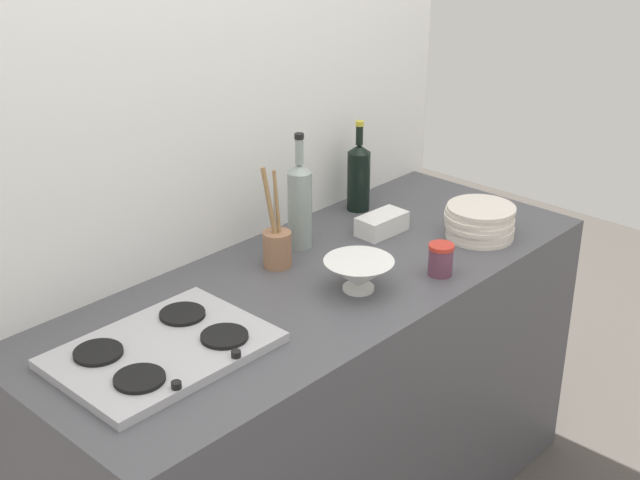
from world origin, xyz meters
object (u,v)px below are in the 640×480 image
(stovetop_hob, at_px, (163,350))
(plate_stack, at_px, (480,222))
(butter_dish, at_px, (382,224))
(mixing_bowl, at_px, (359,274))
(wine_bottle_mid_left, at_px, (359,176))
(utensil_crock, at_px, (277,245))
(condiment_jar_front, at_px, (441,259))
(wine_bottle_leftmost, at_px, (300,204))

(stovetop_hob, distance_m, plate_stack, 1.13)
(butter_dish, bearing_deg, mixing_bowl, -149.91)
(stovetop_hob, bearing_deg, plate_stack, -8.48)
(wine_bottle_mid_left, bearing_deg, butter_dish, -118.23)
(stovetop_hob, xyz_separation_m, mixing_bowl, (0.58, -0.12, 0.03))
(wine_bottle_mid_left, relative_size, mixing_bowl, 1.57)
(plate_stack, height_order, utensil_crock, utensil_crock)
(stovetop_hob, relative_size, plate_stack, 2.29)
(wine_bottle_mid_left, relative_size, condiment_jar_front, 3.30)
(mixing_bowl, xyz_separation_m, butter_dish, (0.35, 0.20, -0.02))
(mixing_bowl, distance_m, butter_dish, 0.40)
(wine_bottle_leftmost, bearing_deg, wine_bottle_mid_left, 10.65)
(stovetop_hob, relative_size, utensil_crock, 1.66)
(mixing_bowl, bearing_deg, butter_dish, 30.09)
(mixing_bowl, height_order, butter_dish, mixing_bowl)
(plate_stack, xyz_separation_m, mixing_bowl, (-0.53, 0.04, -0.00))
(plate_stack, distance_m, wine_bottle_leftmost, 0.57)
(butter_dish, bearing_deg, wine_bottle_leftmost, 154.51)
(wine_bottle_mid_left, distance_m, mixing_bowl, 0.59)
(wine_bottle_mid_left, xyz_separation_m, condiment_jar_front, (-0.21, -0.49, -0.07))
(condiment_jar_front, bearing_deg, stovetop_hob, 163.97)
(wine_bottle_mid_left, bearing_deg, condiment_jar_front, -113.25)
(stovetop_hob, distance_m, wine_bottle_mid_left, 1.06)
(wine_bottle_leftmost, xyz_separation_m, wine_bottle_mid_left, (0.35, 0.07, -0.02))
(butter_dish, relative_size, condiment_jar_front, 1.78)
(wine_bottle_leftmost, bearing_deg, stovetop_hob, -163.95)
(wine_bottle_mid_left, xyz_separation_m, utensil_crock, (-0.49, -0.11, -0.05))
(utensil_crock, relative_size, condiment_jar_front, 3.27)
(plate_stack, relative_size, wine_bottle_mid_left, 0.72)
(wine_bottle_mid_left, bearing_deg, wine_bottle_leftmost, -169.35)
(wine_bottle_leftmost, relative_size, utensil_crock, 1.18)
(wine_bottle_mid_left, distance_m, condiment_jar_front, 0.54)
(stovetop_hob, height_order, mixing_bowl, mixing_bowl)
(stovetop_hob, height_order, utensil_crock, utensil_crock)
(stovetop_hob, distance_m, wine_bottle_leftmost, 0.72)
(stovetop_hob, bearing_deg, wine_bottle_mid_left, 14.24)
(condiment_jar_front, bearing_deg, wine_bottle_mid_left, 66.75)
(condiment_jar_front, bearing_deg, wine_bottle_leftmost, 107.66)
(butter_dish, xyz_separation_m, condiment_jar_front, (-0.11, -0.31, 0.02))
(utensil_crock, xyz_separation_m, condiment_jar_front, (0.28, -0.38, -0.02))
(plate_stack, bearing_deg, utensil_crock, 151.51)
(butter_dish, distance_m, utensil_crock, 0.40)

